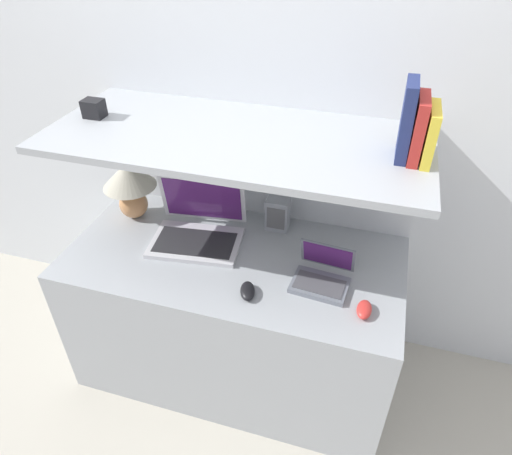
{
  "coord_description": "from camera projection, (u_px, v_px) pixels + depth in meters",
  "views": [
    {
      "loc": [
        0.52,
        -1.05,
        1.97
      ],
      "look_at": [
        0.1,
        0.35,
        0.89
      ],
      "focal_mm": 32.0,
      "sensor_mm": 36.0,
      "label": 1
    }
  ],
  "objects": [
    {
      "name": "table_lamp",
      "position": [
        130.0,
        182.0,
        2.08
      ],
      "size": [
        0.24,
        0.24,
        0.29
      ],
      "color": "#B27A4C",
      "rests_on": "desk"
    },
    {
      "name": "computer_mouse",
      "position": [
        248.0,
        291.0,
        1.75
      ],
      "size": [
        0.09,
        0.11,
        0.04
      ],
      "color": "black",
      "rests_on": "desk"
    },
    {
      "name": "desk",
      "position": [
        235.0,
        314.0,
        2.16
      ],
      "size": [
        1.43,
        0.7,
        0.72
      ],
      "color": "#999EA3",
      "rests_on": "ground_plane"
    },
    {
      "name": "book_navy",
      "position": [
        407.0,
        120.0,
        1.48
      ],
      "size": [
        0.04,
        0.15,
        0.26
      ],
      "color": "navy",
      "rests_on": "shelf"
    },
    {
      "name": "book_red",
      "position": [
        418.0,
        129.0,
        1.48
      ],
      "size": [
        0.04,
        0.17,
        0.21
      ],
      "color": "#A82823",
      "rests_on": "shelf"
    },
    {
      "name": "laptop_large",
      "position": [
        198.0,
        228.0,
        2.02
      ],
      "size": [
        0.42,
        0.36,
        0.26
      ],
      "color": "silver",
      "rests_on": "desk"
    },
    {
      "name": "wall_back",
      "position": [
        261.0,
        112.0,
        1.98
      ],
      "size": [
        6.0,
        0.05,
        2.4
      ],
      "color": "silver",
      "rests_on": "ground_plane"
    },
    {
      "name": "router_box",
      "position": [
        278.0,
        214.0,
        2.07
      ],
      "size": [
        0.1,
        0.08,
        0.15
      ],
      "color": "gray",
      "rests_on": "desk"
    },
    {
      "name": "second_mouse",
      "position": [
        364.0,
        310.0,
        1.67
      ],
      "size": [
        0.06,
        0.1,
        0.04
      ],
      "color": "red",
      "rests_on": "desk"
    },
    {
      "name": "shelf",
      "position": [
        236.0,
        139.0,
        1.7
      ],
      "size": [
        1.43,
        0.63,
        0.03
      ],
      "color": "#999EA3",
      "rests_on": "back_riser"
    },
    {
      "name": "laptop_small",
      "position": [
        322.0,
        276.0,
        1.8
      ],
      "size": [
        0.24,
        0.22,
        0.15
      ],
      "color": "slate",
      "rests_on": "desk"
    },
    {
      "name": "ground_plane",
      "position": [
        213.0,
        422.0,
        2.1
      ],
      "size": [
        12.0,
        12.0,
        0.0
      ],
      "primitive_type": "plane",
      "color": "#B2AD9E"
    },
    {
      "name": "back_riser",
      "position": [
        257.0,
        228.0,
        2.29
      ],
      "size": [
        1.43,
        0.04,
        1.22
      ],
      "color": "silver",
      "rests_on": "ground_plane"
    },
    {
      "name": "shelf_gadget",
      "position": [
        94.0,
        109.0,
        1.8
      ],
      "size": [
        0.08,
        0.06,
        0.07
      ],
      "color": "black",
      "rests_on": "shelf"
    },
    {
      "name": "book_yellow",
      "position": [
        430.0,
        134.0,
        1.48
      ],
      "size": [
        0.03,
        0.18,
        0.18
      ],
      "color": "gold",
      "rests_on": "shelf"
    }
  ]
}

